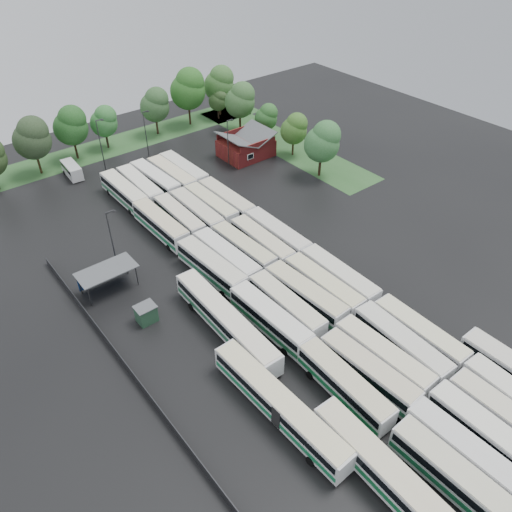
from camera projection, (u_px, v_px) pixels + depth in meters
ground at (300, 319)px, 67.12m from camera, size 160.00×160.00×0.00m
brick_building at (246, 148)px, 104.15m from camera, size 10.07×8.60×5.39m
wash_shed at (106, 272)px, 70.35m from camera, size 8.20×4.20×3.58m
utility_hut at (146, 314)px, 66.07m from camera, size 2.70×2.20×2.62m
grass_strip_north at (104, 148)px, 107.99m from camera, size 80.00×10.00×0.01m
grass_strip_east at (282, 143)px, 110.25m from camera, size 10.00×50.00×0.01m
west_fence at (122, 360)px, 60.72m from camera, size 0.10×50.00×1.20m
bus_r0c0 at (455, 477)px, 47.54m from camera, size 3.10×13.39×3.71m
bus_r0c1 at (468, 455)px, 49.41m from camera, size 3.04×13.21×3.66m
bus_r0c2 at (489, 437)px, 50.91m from camera, size 3.00×13.48×3.74m
bus_r0c3 at (508, 421)px, 52.41m from camera, size 2.85×13.19×3.67m
bus_r1c0 at (344, 385)px, 56.14m from camera, size 3.25×13.11×3.62m
bus_r1c1 at (368, 372)px, 57.59m from camera, size 3.23×13.00×3.59m
bus_r1c2 at (383, 357)px, 59.26m from camera, size 3.06×13.12×3.64m
bus_r1c3 at (401, 344)px, 60.81m from camera, size 3.53×13.57×3.74m
bus_r1c4 at (419, 334)px, 62.28m from camera, size 2.99×12.99×3.60m
bus_r2c0 at (270, 319)px, 64.25m from camera, size 3.14×13.42×3.72m
bus_r2c1 at (286, 306)px, 66.24m from camera, size 2.96×13.00×3.61m
bus_r2c2 at (305, 295)px, 67.85m from camera, size 3.40×13.43×3.71m
bus_r2c3 at (323, 287)px, 69.28m from camera, size 2.83×13.21×3.68m
bus_r2c4 at (339, 277)px, 70.80m from camera, size 3.08×13.36×3.70m
bus_r3c0 at (212, 267)px, 72.63m from camera, size 3.47×13.55×3.74m
bus_r3c1 at (227, 258)px, 74.38m from camera, size 3.13×13.36×3.70m
bus_r3c2 at (243, 249)px, 76.26m from camera, size 3.04×12.76×3.53m
bus_r3c3 at (262, 243)px, 77.44m from camera, size 2.98×12.98×3.60m
bus_r3c4 at (277, 235)px, 79.03m from camera, size 2.93×13.33×3.70m
bus_r4c0 at (161, 225)px, 81.25m from camera, size 3.02×13.47×3.74m
bus_r4c1 at (179, 218)px, 83.02m from camera, size 3.04×12.77×3.53m
bus_r4c2 at (197, 212)px, 84.26m from camera, size 3.04×13.18×3.65m
bus_r4c3 at (211, 206)px, 86.00m from camera, size 2.75×12.82×3.57m
bus_r4c4 at (226, 201)px, 87.21m from camera, size 2.90×13.22×3.68m
bus_r5c0 at (124, 192)px, 89.46m from camera, size 2.89×13.40×3.73m
bus_r5c1 at (140, 187)px, 90.94m from camera, size 3.19×13.47×3.73m
bus_r5c2 at (155, 180)px, 92.86m from camera, size 3.32×13.50×3.73m
bus_r5c3 at (172, 176)px, 94.17m from camera, size 3.07×13.32×3.69m
bus_r5c4 at (184, 171)px, 95.77m from camera, size 2.94×13.24×3.68m
artic_bus_west_a at (396, 484)px, 46.98m from camera, size 3.47×20.19×3.73m
artic_bus_west_b at (226, 321)px, 63.92m from camera, size 3.42×20.17×3.73m
artic_bus_west_c at (279, 405)px, 53.99m from camera, size 3.28×19.61×3.63m
minibus at (72, 170)px, 97.23m from camera, size 2.65×6.31×2.70m
tree_north_1 at (32, 137)px, 94.66m from camera, size 7.11×7.11×11.77m
tree_north_2 at (71, 125)px, 99.91m from camera, size 6.85×6.85×11.34m
tree_north_3 at (104, 121)px, 104.70m from camera, size 5.67×5.67×9.40m
tree_north_4 at (155, 104)px, 109.79m from camera, size 6.46×6.46×10.70m
tree_north_5 at (188, 88)px, 113.00m from camera, size 8.01×8.01×13.27m
tree_north_6 at (220, 83)px, 118.27m from camera, size 7.18×7.18×11.90m
tree_east_0 at (323, 141)px, 94.12m from camera, size 6.79×6.79×11.25m
tree_east_1 at (295, 128)px, 102.09m from camera, size 5.51×5.51×9.12m
tree_east_2 at (267, 117)px, 108.42m from camera, size 4.95×4.95×8.20m
tree_east_3 at (241, 100)px, 111.13m from camera, size 6.76×6.76×11.20m
tree_east_4 at (219, 100)px, 118.04m from camera, size 4.42×4.40×7.28m
lamp_post_ne at (228, 140)px, 98.20m from camera, size 1.50×0.29×9.74m
lamp_post_nw at (112, 237)px, 72.04m from camera, size 1.55×0.30×10.08m
lamp_post_back_w at (101, 142)px, 96.27m from camera, size 1.64×0.32×10.62m
lamp_post_back_e at (146, 131)px, 101.53m from camera, size 1.50×0.29×9.77m
puddle_0 at (416, 416)px, 55.19m from camera, size 5.24×5.24×0.01m
puddle_1 at (498, 408)px, 56.07m from camera, size 3.22×3.22×0.01m
puddle_2 at (238, 324)px, 66.41m from camera, size 5.31×5.31×0.01m
puddle_3 at (350, 319)px, 67.05m from camera, size 2.82×2.82×0.01m
puddle_4 at (491, 350)px, 62.74m from camera, size 3.17×3.17×0.01m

